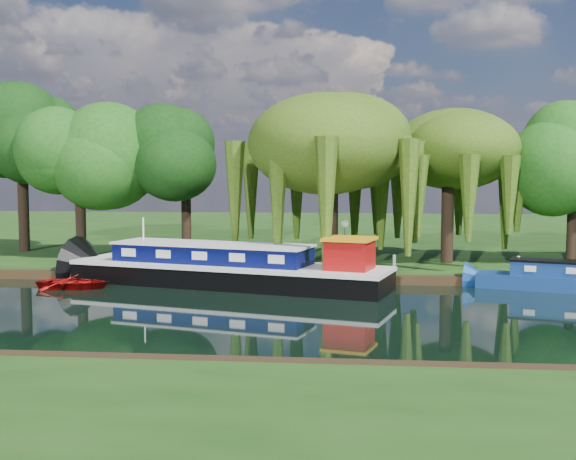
# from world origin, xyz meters

# --- Properties ---
(ground) EXTENTS (120.00, 120.00, 0.00)m
(ground) POSITION_xyz_m (0.00, 0.00, 0.00)
(ground) COLOR black
(far_bank) EXTENTS (120.00, 52.00, 0.45)m
(far_bank) POSITION_xyz_m (0.00, 34.00, 0.23)
(far_bank) COLOR #173B10
(far_bank) RESTS_ON ground
(dutch_barge) EXTENTS (16.33, 7.63, 3.37)m
(dutch_barge) POSITION_xyz_m (-4.99, 6.90, 0.83)
(dutch_barge) COLOR black
(dutch_barge) RESTS_ON ground
(red_dinghy) EXTENTS (3.50, 2.53, 0.71)m
(red_dinghy) POSITION_xyz_m (-12.33, 5.46, 0.00)
(red_dinghy) COLOR #960B0A
(red_dinghy) RESTS_ON ground
(willow_left) EXTENTS (7.33, 7.33, 8.78)m
(willow_left) POSITION_xyz_m (-0.23, 10.75, 6.83)
(willow_left) COLOR black
(willow_left) RESTS_ON far_bank
(willow_right) EXTENTS (6.42, 6.42, 7.82)m
(willow_right) POSITION_xyz_m (6.19, 13.69, 6.16)
(willow_right) COLOR black
(willow_right) RESTS_ON far_bank
(tree_far_left) EXTENTS (5.50, 5.50, 8.87)m
(tree_far_left) POSITION_xyz_m (-15.17, 13.58, 6.51)
(tree_far_left) COLOR black
(tree_far_left) RESTS_ON far_bank
(tree_far_back) EXTENTS (5.75, 5.75, 9.67)m
(tree_far_back) POSITION_xyz_m (-20.20, 16.72, 7.19)
(tree_far_back) COLOR black
(tree_far_back) RESTS_ON far_bank
(tree_far_mid) EXTENTS (5.09, 5.09, 8.33)m
(tree_far_mid) POSITION_xyz_m (-9.15, 15.03, 6.20)
(tree_far_mid) COLOR black
(tree_far_mid) RESTS_ON far_bank
(tree_far_right) EXTENTS (4.74, 4.74, 7.75)m
(tree_far_right) POSITION_xyz_m (13.18, 14.41, 5.79)
(tree_far_right) COLOR black
(tree_far_right) RESTS_ON far_bank
(lamppost) EXTENTS (0.36, 0.36, 2.56)m
(lamppost) POSITION_xyz_m (0.50, 10.50, 2.42)
(lamppost) COLOR silver
(lamppost) RESTS_ON far_bank
(mooring_posts) EXTENTS (19.16, 0.16, 1.00)m
(mooring_posts) POSITION_xyz_m (-0.50, 8.40, 0.95)
(mooring_posts) COLOR silver
(mooring_posts) RESTS_ON far_bank
(reeds_near) EXTENTS (33.70, 1.50, 1.10)m
(reeds_near) POSITION_xyz_m (6.87, -7.57, 0.55)
(reeds_near) COLOR #275115
(reeds_near) RESTS_ON ground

